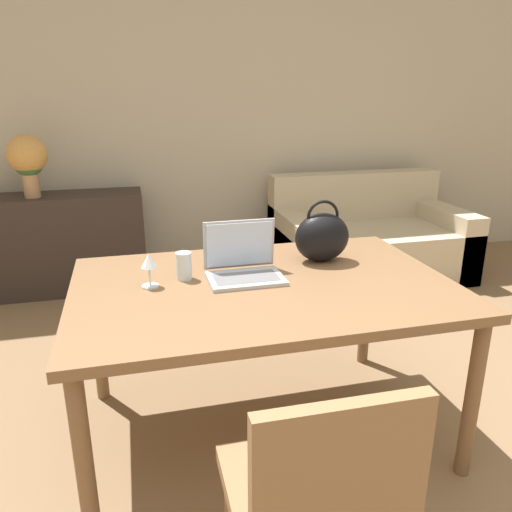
# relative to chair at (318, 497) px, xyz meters

# --- Properties ---
(wall_back) EXTENTS (10.00, 0.06, 2.70)m
(wall_back) POSITION_rel_chair_xyz_m (0.22, 3.25, 0.86)
(wall_back) COLOR #BCB29E
(wall_back) RESTS_ON ground_plane
(dining_table) EXTENTS (1.56, 1.04, 0.73)m
(dining_table) POSITION_rel_chair_xyz_m (0.10, 0.91, 0.17)
(dining_table) COLOR brown
(dining_table) RESTS_ON ground_plane
(chair) EXTENTS (0.45, 0.45, 0.86)m
(chair) POSITION_rel_chair_xyz_m (0.00, 0.00, 0.00)
(chair) COLOR olive
(chair) RESTS_ON ground_plane
(couch) EXTENTS (1.52, 0.91, 0.82)m
(couch) POSITION_rel_chair_xyz_m (1.49, 2.69, -0.21)
(couch) COLOR #C1B293
(couch) RESTS_ON ground_plane
(sideboard) EXTENTS (1.20, 0.40, 0.75)m
(sideboard) POSITION_rel_chair_xyz_m (-0.93, 2.95, -0.12)
(sideboard) COLOR #332823
(sideboard) RESTS_ON ground_plane
(laptop) EXTENTS (0.31, 0.25, 0.23)m
(laptop) POSITION_rel_chair_xyz_m (0.04, 1.01, 0.30)
(laptop) COLOR #ADADB2
(laptop) RESTS_ON dining_table
(drinking_glass) EXTENTS (0.07, 0.07, 0.12)m
(drinking_glass) POSITION_rel_chair_xyz_m (-0.21, 1.04, 0.29)
(drinking_glass) COLOR silver
(drinking_glass) RESTS_ON dining_table
(wine_glass) EXTENTS (0.07, 0.07, 0.14)m
(wine_glass) POSITION_rel_chair_xyz_m (-0.36, 0.98, 0.33)
(wine_glass) COLOR silver
(wine_glass) RESTS_ON dining_table
(handbag) EXTENTS (0.26, 0.17, 0.29)m
(handbag) POSITION_rel_chair_xyz_m (0.44, 1.12, 0.35)
(handbag) COLOR black
(handbag) RESTS_ON dining_table
(flower_vase) EXTENTS (0.27, 0.27, 0.45)m
(flower_vase) POSITION_rel_chair_xyz_m (-1.09, 2.90, 0.54)
(flower_vase) COLOR tan
(flower_vase) RESTS_ON sideboard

